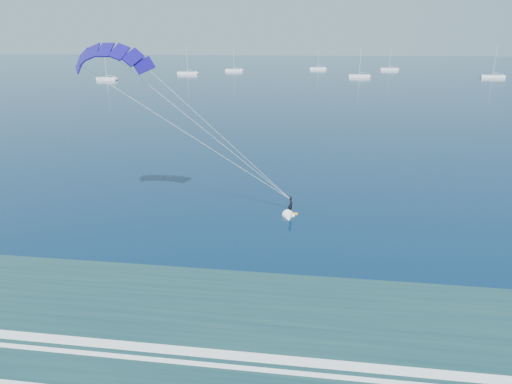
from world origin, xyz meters
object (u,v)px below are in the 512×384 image
Objects in this scene: sailboat_4 at (389,69)px; sailboat_7 at (318,68)px; kitesurfer_rig at (208,133)px; sailboat_3 at (359,76)px; sailboat_5 at (493,76)px; sailboat_0 at (107,79)px; sailboat_1 at (188,73)px; sailboat_2 at (234,70)px.

sailboat_4 reaches higher than sailboat_7.
kitesurfer_rig is 1.91× the size of sailboat_7.
sailboat_5 is (56.78, 5.08, 0.00)m from sailboat_3.
sailboat_4 is at bearing 32.09° from sailboat_0.
sailboat_4 is 37.59m from sailboat_7.
sailboat_5 reaches higher than sailboat_3.
kitesurfer_rig is at bearing -61.59° from sailboat_0.
sailboat_1 is (23.96, 34.79, 0.01)m from sailboat_0.
sailboat_7 is at bearing 42.01° from sailboat_0.
sailboat_0 is 1.12× the size of sailboat_7.
sailboat_2 is at bearing 51.26° from sailboat_1.
sailboat_5 reaches higher than sailboat_7.
sailboat_1 reaches higher than sailboat_7.
sailboat_4 is (19.20, 47.99, -0.00)m from sailboat_3.
sailboat_2 is 0.97× the size of sailboat_4.
kitesurfer_rig is at bearing -98.67° from sailboat_3.
kitesurfer_rig reaches higher than sailboat_7.
sailboat_1 is (-52.96, 176.97, -7.99)m from kitesurfer_rig.
sailboat_4 is (45.24, 218.79, -7.99)m from kitesurfer_rig.
kitesurfer_rig is at bearing -92.01° from sailboat_7.
sailboat_3 is 0.99× the size of sailboat_4.
kitesurfer_rig reaches higher than sailboat_4.
sailboat_7 is (42.56, 18.88, -0.02)m from sailboat_2.
sailboat_5 is (159.74, 33.70, 0.01)m from sailboat_0.
kitesurfer_rig is 1.54× the size of sailboat_4.
sailboat_1 is 106.73m from sailboat_4.
sailboat_1 reaches higher than sailboat_3.
sailboat_3 is (60.95, -28.67, 0.00)m from sailboat_2.
sailboat_4 is at bearing 0.67° from sailboat_7.
sailboat_0 is 106.86m from sailboat_3.
kitesurfer_rig reaches higher than sailboat_0.
sailboat_1 is at bearing 55.44° from sailboat_0.
sailboat_5 is at bearing 5.12° from sailboat_3.
sailboat_7 is at bearing 34.32° from sailboat_1.
kitesurfer_rig reaches higher than sailboat_1.
kitesurfer_rig is 202.66m from sailboat_2.
sailboat_5 is (82.82, 175.89, -7.99)m from kitesurfer_rig.
sailboat_2 reaches higher than sailboat_7.
sailboat_1 reaches higher than sailboat_4.
sailboat_2 is 1.20× the size of sailboat_7.
sailboat_3 is (79.00, -6.17, -0.00)m from sailboat_1.
sailboat_1 is 73.39m from sailboat_7.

